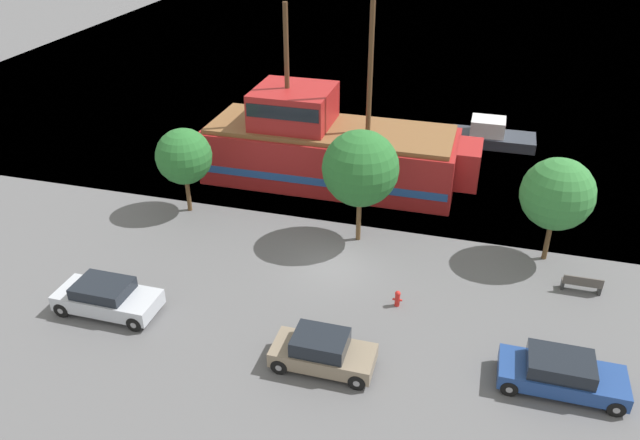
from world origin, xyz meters
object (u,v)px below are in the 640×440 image
object	(u,v)px
parked_car_curb_front	(107,297)
parked_car_curb_mid	(322,352)
bench_promenade_east	(582,284)
pirate_ship	(328,148)
moored_boat_dockside	(491,135)
parked_car_curb_rear	(561,374)
fire_hydrant	(397,298)

from	to	relation	value
parked_car_curb_front	parked_car_curb_mid	world-z (taller)	parked_car_curb_mid
bench_promenade_east	pirate_ship	bearing A→B (deg)	150.29
moored_boat_dockside	bench_promenade_east	world-z (taller)	moored_boat_dockside
parked_car_curb_mid	parked_car_curb_rear	distance (m)	8.75
parked_car_curb_mid	moored_boat_dockside	bearing A→B (deg)	77.60
moored_boat_dockside	parked_car_curb_front	bearing A→B (deg)	-122.90
moored_boat_dockside	parked_car_curb_front	world-z (taller)	moored_boat_dockside
parked_car_curb_mid	parked_car_curb_rear	size ratio (longest dim) A/B	0.87
parked_car_curb_mid	parked_car_curb_rear	world-z (taller)	parked_car_curb_mid
parked_car_curb_front	bench_promenade_east	xyz separation A→B (m)	(19.67, 6.94, -0.28)
fire_hydrant	pirate_ship	bearing A→B (deg)	118.73
bench_promenade_east	parked_car_curb_rear	bearing A→B (deg)	-100.97
pirate_ship	parked_car_curb_rear	world-z (taller)	pirate_ship
parked_car_curb_rear	fire_hydrant	xyz separation A→B (m)	(-6.53, 3.27, -0.29)
pirate_ship	fire_hydrant	bearing A→B (deg)	-61.27
pirate_ship	moored_boat_dockside	world-z (taller)	pirate_ship
parked_car_curb_mid	fire_hydrant	xyz separation A→B (m)	(2.13, 4.51, -0.31)
parked_car_curb_rear	bench_promenade_east	world-z (taller)	parked_car_curb_rear
parked_car_curb_front	parked_car_curb_mid	distance (m)	9.78
pirate_ship	parked_car_curb_rear	bearing A→B (deg)	-48.77
pirate_ship	parked_car_curb_rear	xyz separation A→B (m)	(12.64, -14.43, -1.39)
pirate_ship	fire_hydrant	distance (m)	12.84
fire_hydrant	bench_promenade_east	size ratio (longest dim) A/B	0.45
bench_promenade_east	fire_hydrant	bearing A→B (deg)	-157.48
parked_car_curb_mid	parked_car_curb_front	bearing A→B (deg)	175.35
moored_boat_dockside	fire_hydrant	size ratio (longest dim) A/B	7.33
pirate_ship	moored_boat_dockside	xyz separation A→B (m)	(9.27, 8.37, -1.44)
moored_boat_dockside	bench_promenade_east	xyz separation A→B (m)	(4.63, -16.30, -0.21)
parked_car_curb_mid	parked_car_curb_rear	xyz separation A→B (m)	(8.66, 1.24, -0.02)
parked_car_curb_rear	bench_promenade_east	xyz separation A→B (m)	(1.26, 6.49, -0.26)
moored_boat_dockside	fire_hydrant	world-z (taller)	moored_boat_dockside
parked_car_curb_mid	fire_hydrant	bearing A→B (deg)	64.68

